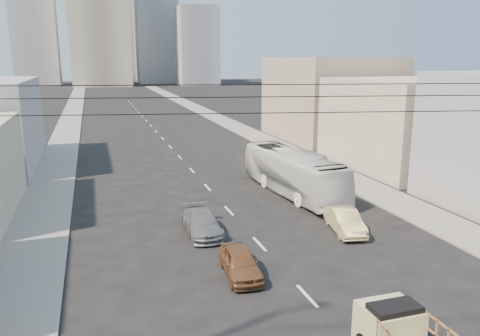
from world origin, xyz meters
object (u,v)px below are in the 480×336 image
city_bus (293,172)px  sedan_grey (202,223)px  sedan_tan (345,221)px  sedan_brown (240,263)px

city_bus → sedan_grey: city_bus is taller
city_bus → sedan_tan: city_bus is taller
city_bus → sedan_grey: 10.34m
sedan_tan → sedan_grey: bearing=176.1°
sedan_brown → sedan_grey: size_ratio=0.84×
sedan_brown → city_bus: bearing=60.8°
sedan_brown → sedan_tan: (7.54, 3.57, 0.02)m
sedan_tan → sedan_grey: (-8.05, 2.20, -0.01)m
sedan_tan → sedan_grey: size_ratio=0.90×
sedan_grey → city_bus: bearing=37.5°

